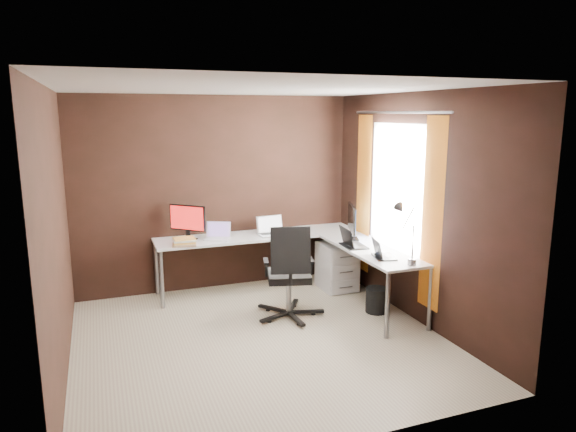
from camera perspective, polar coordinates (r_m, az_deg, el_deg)
The scene contains 15 objects.
room at distance 5.16m, azimuth 0.05°, elevation 0.25°, with size 3.60×3.60×2.50m.
desk at distance 6.35m, azimuth 1.19°, elevation -3.17°, with size 2.65×2.25×0.73m.
drawer_pedestal at distance 6.78m, azimuth 5.46°, elevation -5.59°, with size 0.42×0.50×0.60m, color white.
monitor_left at distance 6.45m, azimuth -11.11°, elevation -0.46°, with size 0.38×0.36×0.43m.
monitor_right at distance 6.38m, azimuth 7.12°, elevation -0.44°, with size 0.22×0.51×0.43m.
laptop_white at distance 6.46m, azimuth -7.82°, elevation -2.14°, with size 0.37×0.33×0.21m.
laptop_silver at distance 6.64m, azimuth -1.88°, elevation -1.62°, with size 0.36×0.26×0.23m.
laptop_black_big at distance 6.07m, azimuth 7.04°, elevation -2.94°, with size 0.28×0.37×0.23m.
laptop_black_small at distance 5.67m, azimuth 10.36°, elevation -4.13°, with size 0.28×0.34×0.20m.
book_stack at distance 6.23m, azimuth -11.45°, elevation -2.80°, with size 0.31×0.27×0.09m.
mouse_left at distance 6.23m, azimuth -11.47°, elevation -3.04°, with size 0.08×0.05×0.03m, color black.
mouse_corner at distance 6.65m, azimuth 1.92°, elevation -1.91°, with size 0.08×0.05×0.03m, color black.
desk_lamp at distance 5.39m, azimuth 12.82°, elevation -1.03°, with size 0.20×0.24×0.65m.
office_chair at distance 5.82m, azimuth 0.12°, elevation -8.26°, with size 0.61×0.63×1.09m.
wastebasket at distance 6.11m, azimuth 9.80°, elevation -9.19°, with size 0.25×0.25×0.29m, color black.
Camera 1 is at (-1.44, -4.67, 2.27)m, focal length 32.00 mm.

